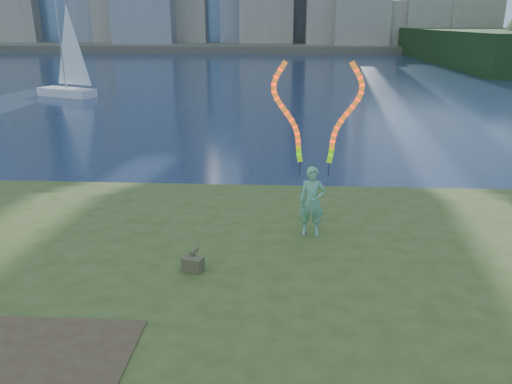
{
  "coord_description": "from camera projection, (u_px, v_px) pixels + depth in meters",
  "views": [
    {
      "loc": [
        1.39,
        -8.04,
        5.07
      ],
      "look_at": [
        0.89,
        1.0,
        1.96
      ],
      "focal_mm": 35.0,
      "sensor_mm": 36.0,
      "label": 1
    }
  ],
  "objects": [
    {
      "name": "ground",
      "position": [
        206.0,
        308.0,
        9.32
      ],
      "size": [
        320.0,
        320.0,
        0.0
      ],
      "primitive_type": "plane",
      "color": "#1A2741",
      "rests_on": "ground"
    },
    {
      "name": "grassy_knoll",
      "position": [
        180.0,
        375.0,
        7.04
      ],
      "size": [
        20.0,
        18.0,
        0.8
      ],
      "color": "#3C4C1B",
      "rests_on": "ground"
    },
    {
      "name": "far_shore",
      "position": [
        278.0,
        45.0,
        98.82
      ],
      "size": [
        320.0,
        40.0,
        1.2
      ],
      "primitive_type": "cube",
      "color": "#4D4838",
      "rests_on": "ground"
    },
    {
      "name": "woman_with_ribbons",
      "position": [
        314.0,
        168.0,
        10.11
      ],
      "size": [
        1.99,
        0.38,
        3.87
      ],
      "rotation": [
        0.0,
        0.0,
        -0.06
      ],
      "color": "#127A3A",
      "rests_on": "grassy_knoll"
    },
    {
      "name": "canvas_bag",
      "position": [
        193.0,
        263.0,
        8.98
      ],
      "size": [
        0.41,
        0.46,
        0.34
      ],
      "rotation": [
        0.0,
        0.0,
        -0.28
      ],
      "color": "#464223",
      "rests_on": "grassy_knoll"
    },
    {
      "name": "sailboat",
      "position": [
        68.0,
        79.0,
        34.82
      ],
      "size": [
        4.59,
        3.07,
        7.08
      ],
      "rotation": [
        0.0,
        0.0,
        -0.42
      ],
      "color": "silver",
      "rests_on": "ground"
    }
  ]
}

